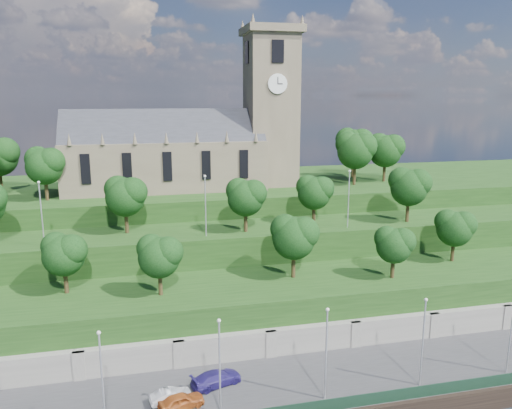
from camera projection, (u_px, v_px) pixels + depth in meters
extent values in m
cube|color=#2D2D30|center=(235.00, 398.00, 49.13)|extent=(160.00, 12.00, 2.00)
cube|color=slate|center=(225.00, 354.00, 54.52)|extent=(160.00, 2.00, 5.00)
cube|color=slate|center=(80.00, 375.00, 50.44)|extent=(1.20, 0.60, 5.00)
cube|color=slate|center=(179.00, 363.00, 52.66)|extent=(1.20, 0.60, 5.00)
cube|color=slate|center=(271.00, 352.00, 54.87)|extent=(1.20, 0.60, 5.00)
cube|color=slate|center=(355.00, 342.00, 57.08)|extent=(1.20, 0.60, 5.00)
cube|color=slate|center=(433.00, 333.00, 59.29)|extent=(1.20, 0.60, 5.00)
cube|color=slate|center=(506.00, 325.00, 61.50)|extent=(1.20, 0.60, 5.00)
cube|color=#183612|center=(216.00, 318.00, 59.91)|extent=(160.00, 12.00, 8.00)
cube|color=#183612|center=(204.00, 271.00, 69.95)|extent=(160.00, 10.00, 12.00)
cube|color=#183612|center=(189.00, 224.00, 89.61)|extent=(160.00, 32.00, 15.00)
cube|color=brown|center=(165.00, 164.00, 82.46)|extent=(32.00, 12.00, 8.00)
cube|color=#25272D|center=(164.00, 140.00, 81.61)|extent=(32.00, 10.18, 10.18)
cone|color=brown|center=(69.00, 139.00, 72.61)|extent=(0.70, 0.70, 1.80)
cone|color=brown|center=(102.00, 139.00, 73.64)|extent=(0.70, 0.70, 1.80)
cone|color=brown|center=(135.00, 138.00, 74.67)|extent=(0.70, 0.70, 1.80)
cone|color=brown|center=(166.00, 138.00, 75.71)|extent=(0.70, 0.70, 1.80)
cone|color=brown|center=(197.00, 137.00, 76.74)|extent=(0.70, 0.70, 1.80)
cone|color=brown|center=(227.00, 136.00, 77.77)|extent=(0.70, 0.70, 1.80)
cone|color=brown|center=(256.00, 136.00, 78.80)|extent=(0.70, 0.70, 1.80)
cube|color=black|center=(85.00, 169.00, 73.92)|extent=(1.40, 0.25, 4.50)
cube|color=black|center=(127.00, 168.00, 75.24)|extent=(1.40, 0.25, 4.50)
cube|color=black|center=(167.00, 166.00, 76.57)|extent=(1.40, 0.25, 4.50)
cube|color=black|center=(206.00, 165.00, 77.90)|extent=(1.40, 0.25, 4.50)
cube|color=black|center=(244.00, 164.00, 79.22)|extent=(1.40, 0.25, 4.50)
cube|color=brown|center=(271.00, 111.00, 84.63)|extent=(8.00, 8.00, 25.00)
cube|color=brown|center=(271.00, 30.00, 81.82)|extent=(9.20, 9.20, 1.20)
cone|color=brown|center=(253.00, 18.00, 76.88)|extent=(0.80, 0.80, 1.60)
cone|color=brown|center=(243.00, 25.00, 84.49)|extent=(0.80, 0.80, 1.60)
cone|color=brown|center=(302.00, 20.00, 78.65)|extent=(0.80, 0.80, 1.60)
cone|color=brown|center=(288.00, 27.00, 86.26)|extent=(0.80, 0.80, 1.60)
cube|color=black|center=(278.00, 51.00, 78.71)|extent=(2.00, 0.25, 3.50)
cube|color=black|center=(265.00, 55.00, 86.48)|extent=(2.00, 0.25, 3.50)
cube|color=black|center=(247.00, 53.00, 81.69)|extent=(0.25, 2.00, 3.50)
cube|color=black|center=(295.00, 54.00, 83.50)|extent=(0.25, 2.00, 3.50)
cylinder|color=white|center=(278.00, 84.00, 79.74)|extent=(3.20, 0.30, 3.20)
cylinder|color=white|center=(294.00, 84.00, 84.57)|extent=(0.30, 3.20, 3.20)
cube|color=black|center=(278.00, 80.00, 79.46)|extent=(0.12, 0.05, 1.10)
cube|color=black|center=(280.00, 84.00, 79.66)|extent=(0.80, 0.05, 0.12)
cylinder|color=black|center=(66.00, 280.00, 56.88)|extent=(0.50, 0.50, 3.07)
sphere|color=black|center=(64.00, 255.00, 56.25)|extent=(4.77, 4.77, 4.77)
sphere|color=black|center=(72.00, 250.00, 55.86)|extent=(3.58, 3.58, 3.58)
sphere|color=black|center=(56.00, 246.00, 56.43)|extent=(3.34, 3.34, 3.34)
cylinder|color=black|center=(160.00, 282.00, 56.35)|extent=(0.49, 0.49, 3.03)
sphere|color=black|center=(159.00, 257.00, 55.73)|extent=(4.71, 4.71, 4.71)
sphere|color=black|center=(168.00, 252.00, 55.34)|extent=(3.53, 3.53, 3.53)
sphere|color=black|center=(151.00, 248.00, 55.90)|extent=(3.30, 3.30, 3.30)
cylinder|color=black|center=(293.00, 264.00, 61.83)|extent=(0.51, 0.51, 3.42)
sphere|color=black|center=(294.00, 238.00, 61.13)|extent=(5.32, 5.32, 5.32)
sphere|color=black|center=(304.00, 233.00, 60.69)|extent=(3.99, 3.99, 3.99)
sphere|color=black|center=(285.00, 229.00, 61.33)|extent=(3.72, 3.72, 3.72)
cylinder|color=black|center=(393.00, 267.00, 61.68)|extent=(0.48, 0.48, 2.81)
sphere|color=black|center=(394.00, 246.00, 61.10)|extent=(4.37, 4.37, 4.37)
sphere|color=black|center=(403.00, 241.00, 60.74)|extent=(3.28, 3.28, 3.28)
sphere|color=black|center=(387.00, 238.00, 61.26)|extent=(3.06, 3.06, 3.06)
cylinder|color=black|center=(453.00, 250.00, 67.91)|extent=(0.50, 0.50, 3.08)
sphere|color=black|center=(455.00, 229.00, 67.27)|extent=(4.79, 4.79, 4.79)
sphere|color=black|center=(464.00, 224.00, 66.88)|extent=(3.59, 3.59, 3.59)
sphere|color=black|center=(447.00, 221.00, 67.45)|extent=(3.35, 3.35, 3.35)
cylinder|color=black|center=(126.00, 221.00, 67.01)|extent=(0.51, 0.51, 3.34)
sphere|color=black|center=(125.00, 197.00, 66.31)|extent=(5.20, 5.20, 5.20)
sphere|color=black|center=(133.00, 192.00, 65.88)|extent=(3.90, 3.90, 3.90)
sphere|color=black|center=(118.00, 189.00, 66.51)|extent=(3.64, 3.64, 3.64)
cylinder|color=black|center=(246.00, 220.00, 67.65)|extent=(0.50, 0.50, 3.16)
sphere|color=black|center=(246.00, 198.00, 67.00)|extent=(4.92, 4.92, 4.92)
sphere|color=black|center=(254.00, 193.00, 66.59)|extent=(3.69, 3.69, 3.69)
sphere|color=black|center=(238.00, 191.00, 67.19)|extent=(3.44, 3.44, 3.44)
cylinder|color=black|center=(314.00, 213.00, 71.88)|extent=(0.50, 0.50, 3.05)
sphere|color=black|center=(314.00, 193.00, 71.25)|extent=(4.75, 4.75, 4.75)
sphere|color=black|center=(322.00, 189.00, 70.86)|extent=(3.56, 3.56, 3.56)
sphere|color=black|center=(308.00, 186.00, 71.43)|extent=(3.33, 3.33, 3.33)
cylinder|color=black|center=(407.00, 210.00, 72.99)|extent=(0.51, 0.51, 3.45)
sphere|color=black|center=(409.00, 188.00, 72.27)|extent=(5.37, 5.37, 5.37)
sphere|color=black|center=(418.00, 183.00, 71.83)|extent=(4.03, 4.03, 4.03)
sphere|color=black|center=(401.00, 180.00, 72.47)|extent=(3.76, 3.76, 3.76)
cylinder|color=black|center=(1.00, 181.00, 79.11)|extent=(0.53, 0.53, 3.86)
sphere|color=black|center=(5.00, 152.00, 77.81)|extent=(4.50, 4.50, 4.50)
cylinder|color=black|center=(46.00, 189.00, 73.33)|extent=(0.51, 0.51, 3.42)
sphere|color=black|center=(44.00, 167.00, 72.63)|extent=(5.32, 5.32, 5.32)
sphere|color=black|center=(51.00, 161.00, 72.18)|extent=(3.99, 3.99, 3.99)
sphere|color=black|center=(38.00, 159.00, 72.83)|extent=(3.73, 3.73, 3.73)
cylinder|color=black|center=(354.00, 173.00, 86.15)|extent=(0.54, 0.54, 3.97)
sphere|color=black|center=(355.00, 151.00, 85.33)|extent=(6.17, 6.17, 6.17)
sphere|color=black|center=(364.00, 146.00, 84.82)|extent=(4.63, 4.63, 4.63)
sphere|color=black|center=(348.00, 144.00, 85.57)|extent=(4.32, 4.32, 4.32)
cylinder|color=black|center=(353.00, 166.00, 94.49)|extent=(0.54, 0.54, 4.00)
sphere|color=black|center=(354.00, 146.00, 93.66)|extent=(6.22, 6.22, 6.22)
sphere|color=black|center=(362.00, 141.00, 93.14)|extent=(4.67, 4.67, 4.67)
sphere|color=black|center=(347.00, 139.00, 93.89)|extent=(4.36, 4.36, 4.36)
cylinder|color=black|center=(384.00, 171.00, 89.56)|extent=(0.53, 0.53, 3.72)
sphere|color=black|center=(385.00, 151.00, 88.79)|extent=(5.79, 5.79, 5.79)
sphere|color=black|center=(393.00, 146.00, 88.31)|extent=(4.34, 4.34, 4.34)
sphere|color=black|center=(379.00, 144.00, 89.01)|extent=(4.05, 4.05, 4.05)
cylinder|color=#B2B2B7|center=(102.00, 383.00, 41.98)|extent=(0.16, 0.16, 8.93)
sphere|color=silver|center=(99.00, 333.00, 41.00)|extent=(0.36, 0.36, 0.36)
cylinder|color=#B2B2B7|center=(220.00, 369.00, 44.19)|extent=(0.16, 0.16, 8.93)
sphere|color=silver|center=(219.00, 321.00, 43.21)|extent=(0.36, 0.36, 0.36)
cylinder|color=#B2B2B7|center=(326.00, 356.00, 46.40)|extent=(0.16, 0.16, 8.93)
sphere|color=silver|center=(327.00, 310.00, 45.42)|extent=(0.36, 0.36, 0.36)
cylinder|color=#B2B2B7|center=(423.00, 344.00, 48.62)|extent=(0.16, 0.16, 8.93)
sphere|color=silver|center=(426.00, 300.00, 47.63)|extent=(0.36, 0.36, 0.36)
cylinder|color=#B2B2B7|center=(511.00, 333.00, 50.83)|extent=(0.16, 0.16, 8.93)
cylinder|color=#B2B2B7|center=(42.00, 215.00, 60.55)|extent=(0.16, 0.16, 7.86)
sphere|color=silver|center=(39.00, 182.00, 59.68)|extent=(0.36, 0.36, 0.36)
cylinder|color=#B2B2B7|center=(206.00, 207.00, 64.97)|extent=(0.16, 0.16, 7.86)
sphere|color=silver|center=(205.00, 176.00, 64.11)|extent=(0.36, 0.36, 0.36)
cylinder|color=#B2B2B7|center=(348.00, 200.00, 69.40)|extent=(0.16, 0.16, 7.86)
sphere|color=silver|center=(350.00, 171.00, 68.53)|extent=(0.36, 0.36, 0.36)
imported|color=#9F4A1A|center=(181.00, 401.00, 45.74)|extent=(4.55, 2.78, 1.45)
imported|color=#A9A8AD|center=(171.00, 396.00, 46.68)|extent=(4.11, 2.09, 1.29)
imported|color=navy|center=(216.00, 378.00, 49.40)|extent=(5.53, 3.61, 1.49)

